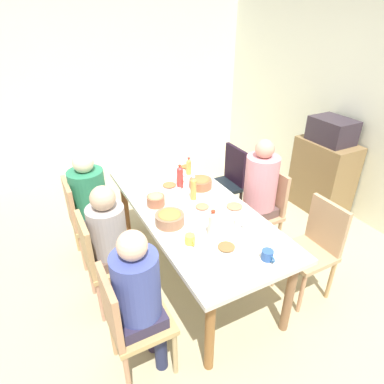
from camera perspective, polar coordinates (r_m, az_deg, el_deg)
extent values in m
plane|color=tan|center=(3.36, 0.00, -13.59)|extent=(6.58, 6.58, 0.00)
cube|color=silver|center=(4.21, 29.83, 11.95)|extent=(5.72, 0.12, 2.60)
cube|color=silver|center=(5.20, -15.24, 17.44)|extent=(0.12, 4.75, 2.60)
cube|color=silver|center=(2.91, 0.00, -2.91)|extent=(2.06, 0.91, 0.04)
cylinder|color=brown|center=(3.74, -11.48, -2.38)|extent=(0.07, 0.07, 0.72)
cylinder|color=#925F2F|center=(2.44, 3.09, -23.27)|extent=(0.07, 0.07, 0.72)
cylinder|color=brown|center=(3.95, -1.75, 0.09)|extent=(0.07, 0.07, 0.72)
cylinder|color=#885F3F|center=(2.75, 16.45, -16.94)|extent=(0.07, 0.07, 0.72)
cube|color=tan|center=(2.89, -13.62, -11.59)|extent=(0.40, 0.40, 0.04)
cylinder|color=tan|center=(3.14, -17.05, -13.63)|extent=(0.04, 0.04, 0.43)
cylinder|color=tan|center=(2.90, -15.49, -17.85)|extent=(0.04, 0.04, 0.43)
cylinder|color=tan|center=(3.19, -11.00, -12.01)|extent=(0.04, 0.04, 0.43)
cylinder|color=tan|center=(2.94, -8.87, -15.99)|extent=(0.04, 0.04, 0.43)
cube|color=tan|center=(2.72, -17.87, -8.80)|extent=(0.38, 0.04, 0.45)
cylinder|color=brown|center=(3.10, -11.75, -13.22)|extent=(0.09, 0.09, 0.45)
cylinder|color=brown|center=(2.99, -10.80, -15.12)|extent=(0.09, 0.09, 0.45)
cube|color=brown|center=(2.85, -13.76, -10.68)|extent=(0.30, 0.30, 0.10)
cylinder|color=#A29B99|center=(2.69, -14.41, -6.47)|extent=(0.30, 0.30, 0.42)
sphere|color=tan|center=(2.54, -15.22, -1.06)|extent=(0.19, 0.19, 0.19)
cube|color=tan|center=(2.41, -8.87, -21.35)|extent=(0.40, 0.40, 0.04)
cylinder|color=tan|center=(2.67, -13.54, -22.89)|extent=(0.04, 0.04, 0.43)
cylinder|color=tan|center=(2.47, -11.09, -28.66)|extent=(0.04, 0.04, 0.43)
cylinder|color=tan|center=(2.72, -6.21, -20.69)|extent=(0.04, 0.04, 0.43)
cylinder|color=tan|center=(2.53, -2.95, -26.02)|extent=(0.04, 0.04, 0.43)
cube|color=tan|center=(2.21, -13.98, -18.85)|extent=(0.38, 0.04, 0.45)
cylinder|color=#332A48|center=(2.65, -6.93, -22.39)|extent=(0.09, 0.09, 0.45)
cylinder|color=#242A4C|center=(2.55, -5.47, -24.95)|extent=(0.09, 0.09, 0.45)
cube|color=#312B44|center=(2.37, -8.99, -20.42)|extent=(0.30, 0.30, 0.10)
cylinder|color=#414E9A|center=(2.16, -9.58, -15.61)|extent=(0.30, 0.30, 0.46)
sphere|color=beige|center=(1.95, -10.34, -9.09)|extent=(0.19, 0.19, 0.19)
cube|color=tan|center=(3.04, 19.19, -10.09)|extent=(0.40, 0.40, 0.04)
cylinder|color=tan|center=(3.22, 22.88, -13.74)|extent=(0.04, 0.04, 0.43)
cylinder|color=tan|center=(3.37, 18.59, -10.54)|extent=(0.04, 0.04, 0.43)
cylinder|color=tan|center=(3.01, 18.44, -16.25)|extent=(0.04, 0.04, 0.43)
cylinder|color=tan|center=(3.17, 14.12, -12.63)|extent=(0.04, 0.04, 0.43)
cube|color=tan|center=(3.03, 22.32, -5.45)|extent=(0.38, 0.04, 0.45)
cube|color=tan|center=(3.43, -16.74, -4.71)|extent=(0.40, 0.40, 0.04)
cylinder|color=tan|center=(3.68, -19.41, -6.90)|extent=(0.04, 0.04, 0.43)
cylinder|color=tan|center=(3.41, -18.34, -9.98)|extent=(0.04, 0.04, 0.43)
cylinder|color=tan|center=(3.72, -14.30, -5.63)|extent=(0.04, 0.04, 0.43)
cylinder|color=tan|center=(3.45, -12.81, -8.55)|extent=(0.04, 0.04, 0.43)
cube|color=tan|center=(3.30, -20.34, -2.06)|extent=(0.38, 0.04, 0.45)
cylinder|color=#49353F|center=(3.63, -15.01, -6.51)|extent=(0.09, 0.09, 0.45)
cylinder|color=#46383C|center=(3.50, -14.35, -7.89)|extent=(0.09, 0.09, 0.45)
cube|color=#454148|center=(3.40, -16.88, -3.87)|extent=(0.30, 0.30, 0.10)
cylinder|color=#297954|center=(3.27, -17.55, 0.03)|extent=(0.33, 0.33, 0.43)
sphere|color=beige|center=(3.14, -18.36, 4.83)|extent=(0.19, 0.19, 0.19)
cube|color=black|center=(3.90, 5.09, 0.92)|extent=(0.40, 0.40, 0.04)
cylinder|color=black|center=(3.98, 8.33, -2.42)|extent=(0.04, 0.04, 0.43)
cylinder|color=black|center=(4.22, 5.68, -0.27)|extent=(0.04, 0.04, 0.43)
cylinder|color=black|center=(3.82, 4.15, -3.69)|extent=(0.04, 0.04, 0.43)
cylinder|color=black|center=(4.06, 1.65, -1.38)|extent=(0.04, 0.04, 0.43)
cube|color=black|center=(3.89, 7.49, 4.55)|extent=(0.38, 0.04, 0.45)
cube|color=tan|center=(3.43, 11.21, -3.93)|extent=(0.40, 0.40, 0.04)
cylinder|color=tan|center=(3.55, 14.72, -7.54)|extent=(0.04, 0.04, 0.43)
cylinder|color=tan|center=(3.76, 11.36, -4.86)|extent=(0.04, 0.04, 0.43)
cylinder|color=tan|center=(3.37, 10.31, -9.30)|extent=(0.04, 0.04, 0.43)
cylinder|color=tan|center=(3.58, 7.04, -6.35)|extent=(0.04, 0.04, 0.43)
cube|color=tan|center=(3.42, 13.97, 0.18)|extent=(0.38, 0.04, 0.45)
cylinder|color=brown|center=(3.45, 10.36, -8.00)|extent=(0.09, 0.09, 0.45)
cylinder|color=#525641|center=(3.55, 8.81, -6.64)|extent=(0.09, 0.09, 0.45)
cube|color=brown|center=(3.40, 11.31, -3.08)|extent=(0.30, 0.30, 0.10)
cylinder|color=pink|center=(3.25, 11.85, 1.63)|extent=(0.32, 0.32, 0.53)
sphere|color=tan|center=(3.10, 12.50, 7.31)|extent=(0.18, 0.18, 0.18)
cylinder|color=silver|center=(2.43, 5.96, -9.75)|extent=(0.23, 0.23, 0.01)
ellipsoid|color=#A56539|center=(2.42, 5.98, -9.39)|extent=(0.13, 0.13, 0.02)
cylinder|color=white|center=(2.89, 7.35, -2.78)|extent=(0.26, 0.26, 0.01)
ellipsoid|color=#C77956|center=(2.88, 7.38, -2.45)|extent=(0.14, 0.14, 0.02)
cylinder|color=silver|center=(3.59, -0.99, 4.17)|extent=(0.20, 0.20, 0.01)
ellipsoid|color=#A9622E|center=(3.58, -0.99, 4.45)|extent=(0.11, 0.11, 0.02)
cylinder|color=white|center=(3.21, -3.93, 0.93)|extent=(0.24, 0.24, 0.01)
ellipsoid|color=#A86D3E|center=(3.21, -3.94, 1.24)|extent=(0.13, 0.13, 0.02)
cylinder|color=silver|center=(2.87, 1.78, -2.84)|extent=(0.21, 0.21, 0.01)
ellipsoid|color=#CC7A53|center=(2.86, 1.79, -2.50)|extent=(0.12, 0.12, 0.02)
cylinder|color=#96694E|center=(2.67, -3.89, -4.71)|extent=(0.24, 0.24, 0.09)
ellipsoid|color=#AA7C3D|center=(2.64, -3.92, -3.90)|extent=(0.19, 0.19, 0.04)
cylinder|color=#9E5E43|center=(2.92, -6.29, -1.50)|extent=(0.16, 0.16, 0.09)
ellipsoid|color=tan|center=(2.90, -6.33, -0.75)|extent=(0.13, 0.13, 0.04)
cylinder|color=#9E5C3D|center=(3.19, 1.50, 1.48)|extent=(0.22, 0.22, 0.09)
ellipsoid|color=#A86A3A|center=(3.17, 1.51, 2.18)|extent=(0.18, 0.18, 0.04)
cylinder|color=white|center=(3.31, -2.00, 2.48)|extent=(0.09, 0.09, 0.08)
torus|color=white|center=(3.26, -1.57, 2.09)|extent=(0.05, 0.01, 0.05)
cylinder|color=#2F569F|center=(2.38, 12.91, -10.58)|extent=(0.08, 0.08, 0.07)
torus|color=#2A5E97|center=(2.35, 13.74, -11.29)|extent=(0.05, 0.01, 0.05)
cylinder|color=#E4C54B|center=(2.46, -0.35, -8.18)|extent=(0.07, 0.07, 0.07)
torus|color=#E1C749|center=(2.42, 0.19, -8.81)|extent=(0.05, 0.01, 0.05)
cylinder|color=white|center=(2.67, 8.15, -4.96)|extent=(0.07, 0.07, 0.08)
torus|color=white|center=(2.64, 8.74, -5.47)|extent=(0.05, 0.01, 0.05)
cylinder|color=#E7E8C8|center=(2.51, 3.61, -5.81)|extent=(0.07, 0.07, 0.19)
cone|color=beige|center=(2.45, 3.69, -3.75)|extent=(0.06, 0.06, 0.03)
cylinder|color=red|center=(2.44, 3.70, -3.36)|extent=(0.03, 0.03, 0.01)
cylinder|color=gold|center=(3.44, -0.57, 4.23)|extent=(0.05, 0.05, 0.15)
cone|color=gold|center=(3.40, -0.58, 5.57)|extent=(0.05, 0.05, 0.03)
cylinder|color=red|center=(3.39, -0.58, 5.87)|extent=(0.03, 0.03, 0.01)
cylinder|color=gold|center=(2.97, 0.25, 0.36)|extent=(0.05, 0.05, 0.19)
cone|color=tan|center=(2.92, 0.25, 2.26)|extent=(0.05, 0.05, 0.03)
cylinder|color=white|center=(2.91, 0.25, 2.62)|extent=(0.03, 0.03, 0.01)
cylinder|color=red|center=(3.16, -2.09, 2.38)|extent=(0.06, 0.06, 0.20)
cone|color=red|center=(3.11, -2.13, 4.26)|extent=(0.05, 0.05, 0.03)
cylinder|color=red|center=(3.10, -2.13, 4.60)|extent=(0.03, 0.03, 0.01)
cube|color=olive|center=(4.43, 21.63, 2.62)|extent=(0.70, 0.44, 0.90)
cube|color=#2F2530|center=(4.22, 23.11, 9.77)|extent=(0.48, 0.36, 0.28)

